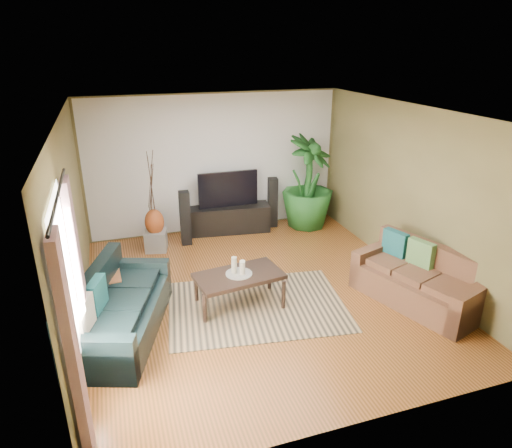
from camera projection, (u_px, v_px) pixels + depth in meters
name	position (u px, v px, depth m)	size (l,w,h in m)	color
floor	(260.00, 292.00, 6.97)	(5.50, 5.50, 0.00)	#9A5428
ceiling	(261.00, 113.00, 5.97)	(5.50, 5.50, 0.00)	white
wall_back	(215.00, 164.00, 8.90)	(5.00, 5.00, 0.00)	brown
wall_front	(360.00, 310.00, 4.04)	(5.00, 5.00, 0.00)	brown
wall_left	(73.00, 230.00, 5.75)	(5.50, 5.50, 0.00)	brown
wall_right	(410.00, 193.00, 7.20)	(5.50, 5.50, 0.00)	brown
backwall_panel	(215.00, 164.00, 8.89)	(4.90, 4.90, 0.00)	white
window_pane	(67.00, 287.00, 4.32)	(1.80, 1.80, 0.00)	white
curtain_near	(73.00, 355.00, 3.77)	(0.08, 0.35, 2.20)	gray
curtain_far	(79.00, 274.00, 5.09)	(0.08, 0.35, 2.20)	gray
curtain_rod	(57.00, 196.00, 4.00)	(0.03, 0.03, 1.90)	black
sofa_left	(121.00, 305.00, 5.84)	(2.04, 0.88, 0.85)	black
sofa_right	(418.00, 277.00, 6.55)	(1.82, 0.82, 0.85)	brown
area_rug	(257.00, 306.00, 6.60)	(2.52, 1.78, 0.01)	tan
coffee_table	(239.00, 289.00, 6.55)	(1.22, 0.67, 0.50)	black
candle_tray	(239.00, 274.00, 6.46)	(0.38, 0.38, 0.02)	gray
candle_tall	(234.00, 265.00, 6.42)	(0.08, 0.08, 0.24)	beige
candle_mid	(242.00, 268.00, 6.40)	(0.08, 0.08, 0.19)	beige
candle_short	(242.00, 266.00, 6.50)	(0.08, 0.08, 0.16)	white
tv_stand	(229.00, 219.00, 9.13)	(1.62, 0.48, 0.54)	black
television	(228.00, 189.00, 8.90)	(1.18, 0.06, 0.70)	black
speaker_left	(185.00, 218.00, 8.47)	(0.19, 0.21, 1.03)	black
speaker_right	(273.00, 202.00, 9.31)	(0.18, 0.21, 1.03)	black
potted_plant	(308.00, 183.00, 9.17)	(1.04, 1.04, 1.86)	#1B511C
plant_pot	(306.00, 219.00, 9.47)	(0.34, 0.34, 0.27)	black
pedestal	(156.00, 240.00, 8.33)	(0.38, 0.38, 0.38)	gray
vase	(154.00, 222.00, 8.20)	(0.34, 0.34, 0.48)	brown
side_table	(104.00, 293.00, 6.43)	(0.50, 0.50, 0.53)	brown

